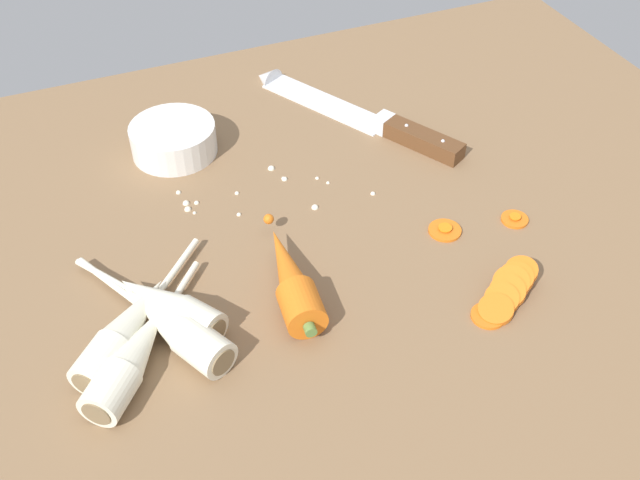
{
  "coord_description": "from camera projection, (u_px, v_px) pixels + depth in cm",
  "views": [
    {
      "loc": [
        -23.4,
        -58.57,
        57.95
      ],
      "look_at": [
        0.0,
        -2.0,
        1.5
      ],
      "focal_mm": 42.14,
      "sensor_mm": 36.0,
      "label": 1
    }
  ],
  "objects": [
    {
      "name": "parsnip_front",
      "position": [
        172.0,
        324.0,
        0.74
      ],
      "size": [
        12.19,
        21.04,
        4.0
      ],
      "color": "silver",
      "rests_on": "ground_plane"
    },
    {
      "name": "prep_bowl",
      "position": [
        173.0,
        138.0,
        0.97
      ],
      "size": [
        11.0,
        11.0,
        4.0
      ],
      "color": "white",
      "rests_on": "ground_plane"
    },
    {
      "name": "whole_carrot",
      "position": [
        291.0,
        279.0,
        0.78
      ],
      "size": [
        5.55,
        18.15,
        4.2
      ],
      "color": "orange",
      "rests_on": "ground_plane"
    },
    {
      "name": "carrot_slice_stack",
      "position": [
        506.0,
        292.0,
        0.78
      ],
      "size": [
        9.25,
        6.49,
        3.24
      ],
      "color": "orange",
      "rests_on": "ground_plane"
    },
    {
      "name": "parsnip_mid_left",
      "position": [
        126.0,
        329.0,
        0.73
      ],
      "size": [
        16.41,
        17.5,
        4.0
      ],
      "color": "silver",
      "rests_on": "ground_plane"
    },
    {
      "name": "carrot_slice_stray_near",
      "position": [
        445.0,
        229.0,
        0.86
      ],
      "size": [
        3.82,
        3.82,
        0.7
      ],
      "color": "orange",
      "rests_on": "ground_plane"
    },
    {
      "name": "parsnip_back",
      "position": [
        167.0,
        306.0,
        0.75
      ],
      "size": [
        12.77,
        17.45,
        4.0
      ],
      "color": "silver",
      "rests_on": "ground_plane"
    },
    {
      "name": "parsnip_mid_right",
      "position": [
        133.0,
        356.0,
        0.71
      ],
      "size": [
        15.18,
        17.38,
        4.0
      ],
      "color": "silver",
      "rests_on": "ground_plane"
    },
    {
      "name": "carrot_slice_stray_mid",
      "position": [
        515.0,
        218.0,
        0.88
      ],
      "size": [
        3.19,
        3.19,
        0.7
      ],
      "color": "orange",
      "rests_on": "ground_plane"
    },
    {
      "name": "ground_plane",
      "position": [
        313.0,
        251.0,
        0.87
      ],
      "size": [
        120.0,
        90.0,
        4.0
      ],
      "primitive_type": "cube",
      "color": "brown"
    },
    {
      "name": "chefs_knife",
      "position": [
        349.0,
        111.0,
        1.04
      ],
      "size": [
        19.63,
        32.06,
        4.18
      ],
      "color": "silver",
      "rests_on": "ground_plane"
    },
    {
      "name": "mince_crumbs",
      "position": [
        252.0,
        192.0,
        0.91
      ],
      "size": [
        22.52,
        10.24,
        0.88
      ],
      "color": "silver",
      "rests_on": "ground_plane"
    }
  ]
}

